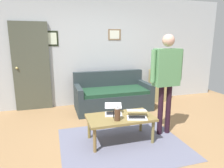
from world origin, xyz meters
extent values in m
plane|color=#99734B|center=(0.00, 0.00, 0.00)|extent=(7.68, 7.68, 0.00)
cube|color=slate|center=(0.15, 0.07, 0.00)|extent=(1.95, 1.63, 0.01)
cube|color=#B2B8BE|center=(0.00, -2.20, 1.35)|extent=(7.04, 0.10, 2.70)
cube|color=#80654A|center=(-0.41, -2.15, 1.77)|extent=(0.33, 0.02, 0.27)
cube|color=silver|center=(-0.41, -2.14, 1.77)|extent=(0.25, 0.00, 0.21)
cube|color=black|center=(1.13, -2.15, 1.67)|extent=(0.29, 0.02, 0.35)
cube|color=silver|center=(1.13, -2.14, 1.67)|extent=(0.22, 0.00, 0.27)
cube|color=#494C3F|center=(1.62, -2.11, 1.02)|extent=(0.82, 0.05, 2.05)
sphere|color=tan|center=(1.93, -2.07, 1.02)|extent=(0.06, 0.06, 0.06)
cube|color=#293437|center=(-0.20, -1.57, 0.21)|extent=(1.77, 0.88, 0.42)
cube|color=#1D3F29|center=(-0.20, -1.55, 0.46)|extent=(1.53, 0.80, 0.08)
cube|color=#293437|center=(-0.20, -1.94, 0.65)|extent=(1.77, 0.14, 0.46)
cube|color=#293437|center=(-1.02, -1.57, 0.52)|extent=(0.12, 0.88, 0.20)
cube|color=#293437|center=(0.63, -1.57, 0.52)|extent=(0.12, 0.88, 0.20)
cube|color=olive|center=(0.15, -0.03, 0.41)|extent=(1.08, 0.59, 0.04)
cylinder|color=olive|center=(-0.33, 0.20, 0.19)|extent=(0.05, 0.05, 0.39)
cylinder|color=olive|center=(0.63, 0.20, 0.19)|extent=(0.05, 0.05, 0.39)
cylinder|color=olive|center=(-0.33, -0.27, 0.19)|extent=(0.05, 0.05, 0.39)
cylinder|color=olive|center=(0.63, -0.27, 0.19)|extent=(0.05, 0.05, 0.39)
cube|color=silver|center=(-0.08, 0.12, 0.43)|extent=(0.36, 0.28, 0.01)
cube|color=black|center=(-0.08, 0.10, 0.44)|extent=(0.29, 0.19, 0.00)
cube|color=silver|center=(-0.10, 0.04, 0.53)|extent=(0.36, 0.27, 0.04)
cube|color=white|center=(-0.10, 0.04, 0.53)|extent=(0.32, 0.25, 0.03)
cube|color=silver|center=(0.23, -0.15, 0.43)|extent=(0.33, 0.29, 0.01)
cube|color=black|center=(0.23, -0.17, 0.44)|extent=(0.26, 0.19, 0.00)
cube|color=silver|center=(0.20, -0.27, 0.54)|extent=(0.33, 0.27, 0.05)
cube|color=#1F2333|center=(0.20, -0.27, 0.54)|extent=(0.29, 0.25, 0.04)
cylinder|color=#4C3323|center=(0.25, 0.10, 0.52)|extent=(0.09, 0.09, 0.19)
cylinder|color=#B7B7BC|center=(0.25, 0.10, 0.63)|extent=(0.09, 0.09, 0.02)
sphere|color=#B2B2B7|center=(0.25, 0.10, 0.65)|extent=(0.03, 0.03, 0.03)
cube|color=black|center=(0.31, 0.10, 0.53)|extent=(0.01, 0.01, 0.13)
cube|color=#A08D5A|center=(-1.56, -1.86, 0.43)|extent=(0.42, 0.32, 0.86)
cylinder|color=#592D37|center=(-1.56, -1.86, 0.97)|extent=(0.10, 0.10, 0.21)
cylinder|color=#3D7038|center=(-1.56, -1.88, 1.13)|extent=(0.03, 0.01, 0.12)
sphere|color=#D14E68|center=(-1.56, -1.89, 1.19)|extent=(0.04, 0.04, 0.04)
cylinder|color=#3D7038|center=(-1.57, -1.84, 1.16)|extent=(0.03, 0.01, 0.17)
sphere|color=gold|center=(-1.57, -1.83, 1.24)|extent=(0.04, 0.04, 0.04)
cylinder|color=#3D7038|center=(-1.55, -1.85, 1.17)|extent=(0.02, 0.02, 0.20)
sphere|color=silver|center=(-1.54, -1.84, 1.27)|extent=(0.05, 0.05, 0.05)
cylinder|color=#3D7038|center=(-1.58, -1.86, 1.15)|extent=(0.01, 0.03, 0.16)
sphere|color=silver|center=(-1.59, -1.87, 1.23)|extent=(0.05, 0.05, 0.05)
cylinder|color=black|center=(-0.76, -0.07, 0.44)|extent=(0.09, 0.09, 0.88)
cylinder|color=black|center=(-0.60, -0.06, 0.44)|extent=(0.09, 0.09, 0.88)
cube|color=#548A58|center=(-0.68, -0.07, 1.19)|extent=(0.45, 0.21, 0.63)
cylinder|color=#548A58|center=(-0.94, -0.08, 1.23)|extent=(0.08, 0.08, 0.53)
cylinder|color=#548A58|center=(-0.42, -0.06, 1.23)|extent=(0.08, 0.08, 0.53)
sphere|color=tan|center=(-0.68, -0.07, 1.64)|extent=(0.20, 0.20, 0.20)
camera|label=1|loc=(1.17, 2.88, 1.66)|focal=32.31mm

